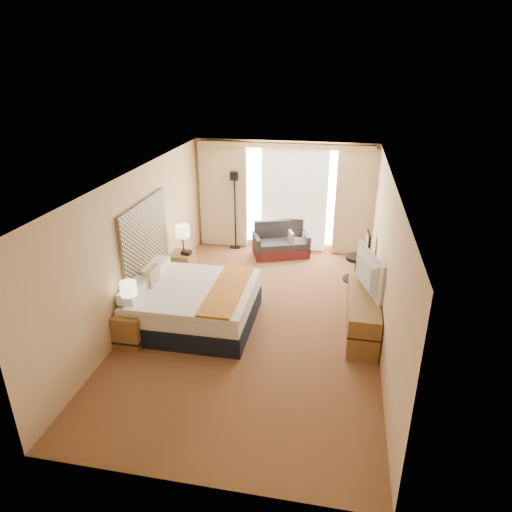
% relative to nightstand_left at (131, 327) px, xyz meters
% --- Properties ---
extents(floor, '(4.20, 7.00, 0.02)m').
position_rel_nightstand_left_xyz_m(floor, '(1.87, 1.05, -0.28)').
color(floor, '#5D241A').
rests_on(floor, ground).
extents(ceiling, '(4.20, 7.00, 0.02)m').
position_rel_nightstand_left_xyz_m(ceiling, '(1.87, 1.05, 2.33)').
color(ceiling, white).
rests_on(ceiling, wall_back).
extents(wall_back, '(4.20, 0.02, 2.60)m').
position_rel_nightstand_left_xyz_m(wall_back, '(1.87, 4.55, 1.02)').
color(wall_back, tan).
rests_on(wall_back, ground).
extents(wall_front, '(4.20, 0.02, 2.60)m').
position_rel_nightstand_left_xyz_m(wall_front, '(1.87, -2.45, 1.02)').
color(wall_front, tan).
rests_on(wall_front, ground).
extents(wall_left, '(0.02, 7.00, 2.60)m').
position_rel_nightstand_left_xyz_m(wall_left, '(-0.23, 1.05, 1.02)').
color(wall_left, tan).
rests_on(wall_left, ground).
extents(wall_right, '(0.02, 7.00, 2.60)m').
position_rel_nightstand_left_xyz_m(wall_right, '(3.97, 1.05, 1.02)').
color(wall_right, tan).
rests_on(wall_right, ground).
extents(headboard, '(0.06, 1.85, 1.50)m').
position_rel_nightstand_left_xyz_m(headboard, '(-0.19, 1.25, 1.01)').
color(headboard, black).
rests_on(headboard, wall_left).
extents(nightstand_left, '(0.45, 0.52, 0.55)m').
position_rel_nightstand_left_xyz_m(nightstand_left, '(0.00, 0.00, 0.00)').
color(nightstand_left, brown).
rests_on(nightstand_left, floor).
extents(nightstand_right, '(0.45, 0.52, 0.55)m').
position_rel_nightstand_left_xyz_m(nightstand_right, '(0.00, 2.50, 0.00)').
color(nightstand_right, brown).
rests_on(nightstand_right, floor).
extents(media_dresser, '(0.50, 1.80, 0.70)m').
position_rel_nightstand_left_xyz_m(media_dresser, '(3.70, 1.05, 0.07)').
color(media_dresser, brown).
rests_on(media_dresser, floor).
extents(window, '(2.30, 0.02, 2.30)m').
position_rel_nightstand_left_xyz_m(window, '(2.12, 4.52, 1.04)').
color(window, white).
rests_on(window, wall_back).
extents(curtains, '(4.12, 0.19, 2.56)m').
position_rel_nightstand_left_xyz_m(curtains, '(1.87, 4.44, 1.13)').
color(curtains, beige).
rests_on(curtains, floor).
extents(bed, '(2.06, 1.89, 1.00)m').
position_rel_nightstand_left_xyz_m(bed, '(0.81, 0.78, 0.09)').
color(bed, black).
rests_on(bed, floor).
extents(loveseat, '(1.42, 1.08, 0.79)m').
position_rel_nightstand_left_xyz_m(loveseat, '(1.88, 4.09, -0.01)').
color(loveseat, '#59191D').
rests_on(loveseat, floor).
extents(floor_lamp, '(0.24, 0.24, 1.89)m').
position_rel_nightstand_left_xyz_m(floor_lamp, '(0.72, 4.35, 1.06)').
color(floor_lamp, black).
rests_on(floor_lamp, floor).
extents(desk_chair, '(0.52, 0.52, 1.07)m').
position_rel_nightstand_left_xyz_m(desk_chair, '(3.68, 3.04, 0.20)').
color(desk_chair, black).
rests_on(desk_chair, floor).
extents(lamp_left, '(0.26, 0.26, 0.54)m').
position_rel_nightstand_left_xyz_m(lamp_left, '(0.03, 0.01, 0.70)').
color(lamp_left, black).
rests_on(lamp_left, nightstand_left).
extents(lamp_right, '(0.29, 0.29, 0.61)m').
position_rel_nightstand_left_xyz_m(lamp_right, '(0.04, 2.53, 0.75)').
color(lamp_right, black).
rests_on(lamp_right, nightstand_right).
extents(tissue_box, '(0.17, 0.17, 0.12)m').
position_rel_nightstand_left_xyz_m(tissue_box, '(0.12, 0.04, 0.33)').
color(tissue_box, '#8099C6').
rests_on(tissue_box, nightstand_left).
extents(telephone, '(0.21, 0.18, 0.07)m').
position_rel_nightstand_left_xyz_m(telephone, '(0.12, 2.46, 0.31)').
color(telephone, black).
rests_on(telephone, nightstand_right).
extents(television, '(0.51, 1.17, 0.68)m').
position_rel_nightstand_left_xyz_m(television, '(3.65, 1.21, 0.76)').
color(television, black).
rests_on(television, media_dresser).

